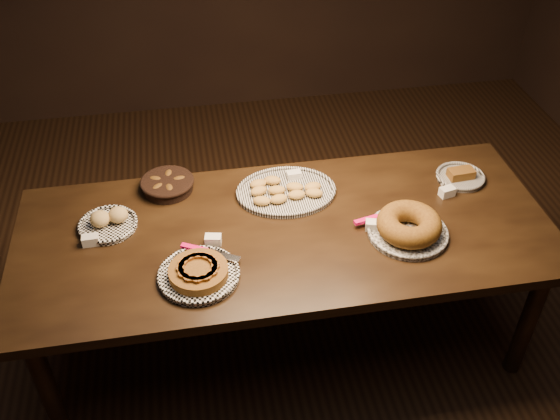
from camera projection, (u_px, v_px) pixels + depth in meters
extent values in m
plane|color=black|center=(285.00, 337.00, 3.26)|extent=(5.00, 5.00, 0.00)
cube|color=black|center=(286.00, 233.00, 2.80)|extent=(2.40, 1.00, 0.05)
cylinder|color=black|center=(48.00, 389.00, 2.60)|extent=(0.08, 0.08, 0.70)
cylinder|color=black|center=(529.00, 320.00, 2.89)|extent=(0.08, 0.08, 0.70)
cylinder|color=black|center=(64.00, 264.00, 3.18)|extent=(0.08, 0.08, 0.70)
cylinder|color=black|center=(464.00, 217.00, 3.47)|extent=(0.08, 0.08, 0.70)
torus|color=white|center=(199.00, 274.00, 2.54)|extent=(0.34, 0.34, 0.02)
cylinder|color=#503410|center=(198.00, 272.00, 2.53)|extent=(0.32, 0.32, 0.04)
cube|color=#4F240D|center=(212.00, 261.00, 2.54)|extent=(0.06, 0.09, 0.01)
cube|color=#4F240D|center=(206.00, 257.00, 2.56)|extent=(0.08, 0.07, 0.01)
cube|color=#4F240D|center=(198.00, 256.00, 2.57)|extent=(0.08, 0.03, 0.01)
cube|color=#4F240D|center=(190.00, 258.00, 2.56)|extent=(0.09, 0.06, 0.01)
cube|color=#4F240D|center=(184.00, 262.00, 2.54)|extent=(0.07, 0.08, 0.01)
cube|color=#4F240D|center=(181.00, 268.00, 2.51)|extent=(0.03, 0.08, 0.01)
cube|color=#4F240D|center=(183.00, 274.00, 2.48)|extent=(0.06, 0.09, 0.01)
cube|color=#4F240D|center=(189.00, 278.00, 2.47)|extent=(0.08, 0.07, 0.01)
cube|color=#4F240D|center=(198.00, 279.00, 2.46)|extent=(0.08, 0.03, 0.01)
cube|color=#4F240D|center=(206.00, 277.00, 2.47)|extent=(0.09, 0.06, 0.01)
cube|color=#4F240D|center=(212.00, 272.00, 2.49)|extent=(0.07, 0.08, 0.01)
cube|color=#4F240D|center=(214.00, 266.00, 2.52)|extent=(0.03, 0.08, 0.01)
cube|color=#F70C63|center=(194.00, 248.00, 2.64)|extent=(0.12, 0.08, 0.02)
cube|color=silver|center=(223.00, 256.00, 2.61)|extent=(0.15, 0.10, 0.00)
torus|color=black|center=(286.00, 190.00, 2.97)|extent=(0.39, 0.39, 0.02)
ellipsoid|color=#AD7E32|center=(262.00, 201.00, 2.89)|extent=(0.10, 0.08, 0.04)
ellipsoid|color=#AD7E32|center=(279.00, 199.00, 2.90)|extent=(0.09, 0.07, 0.04)
ellipsoid|color=#AD7E32|center=(297.00, 195.00, 2.93)|extent=(0.08, 0.06, 0.04)
ellipsoid|color=#AD7E32|center=(314.00, 193.00, 2.94)|extent=(0.09, 0.08, 0.04)
ellipsoid|color=#AD7E32|center=(259.00, 191.00, 2.95)|extent=(0.10, 0.08, 0.04)
ellipsoid|color=#AD7E32|center=(277.00, 190.00, 2.95)|extent=(0.09, 0.06, 0.04)
ellipsoid|color=#AD7E32|center=(295.00, 187.00, 2.97)|extent=(0.09, 0.07, 0.04)
ellipsoid|color=#AD7E32|center=(313.00, 187.00, 2.98)|extent=(0.09, 0.06, 0.04)
ellipsoid|color=#AD7E32|center=(258.00, 184.00, 2.99)|extent=(0.09, 0.07, 0.04)
ellipsoid|color=#AD7E32|center=(272.00, 180.00, 3.01)|extent=(0.09, 0.07, 0.04)
torus|color=black|center=(408.00, 231.00, 2.74)|extent=(0.36, 0.36, 0.02)
torus|color=brown|center=(409.00, 224.00, 2.72)|extent=(0.37, 0.37, 0.10)
cube|color=#F70C63|center=(367.00, 220.00, 2.79)|extent=(0.12, 0.05, 0.02)
cube|color=silver|center=(392.00, 213.00, 2.83)|extent=(0.15, 0.06, 0.00)
cylinder|color=black|center=(167.00, 185.00, 2.99)|extent=(0.27, 0.27, 0.06)
torus|color=black|center=(167.00, 182.00, 2.98)|extent=(0.26, 0.26, 0.02)
ellipsoid|color=#37200B|center=(179.00, 180.00, 2.99)|extent=(0.08, 0.05, 0.04)
ellipsoid|color=#37200B|center=(169.00, 175.00, 3.03)|extent=(0.05, 0.08, 0.04)
ellipsoid|color=#37200B|center=(156.00, 180.00, 2.99)|extent=(0.09, 0.07, 0.04)
ellipsoid|color=#37200B|center=(158.00, 188.00, 2.94)|extent=(0.09, 0.08, 0.04)
ellipsoid|color=#37200B|center=(170.00, 189.00, 2.94)|extent=(0.05, 0.08, 0.04)
torus|color=white|center=(108.00, 224.00, 2.78)|extent=(0.26, 0.26, 0.02)
ellipsoid|color=tan|center=(100.00, 219.00, 2.77)|extent=(0.09, 0.09, 0.07)
ellipsoid|color=tan|center=(118.00, 215.00, 2.79)|extent=(0.09, 0.09, 0.07)
torus|color=black|center=(461.00, 176.00, 3.06)|extent=(0.24, 0.24, 0.02)
cube|color=#503410|center=(461.00, 173.00, 3.06)|extent=(0.13, 0.08, 0.04)
cube|color=white|center=(213.00, 240.00, 2.69)|extent=(0.08, 0.06, 0.04)
cube|color=white|center=(294.00, 175.00, 3.06)|extent=(0.07, 0.05, 0.04)
cube|color=white|center=(373.00, 225.00, 2.77)|extent=(0.08, 0.06, 0.04)
cube|color=white|center=(90.00, 240.00, 2.69)|extent=(0.07, 0.05, 0.04)
cube|color=white|center=(447.00, 192.00, 2.96)|extent=(0.08, 0.06, 0.04)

